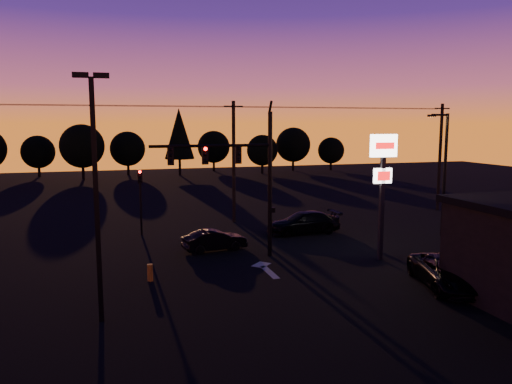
% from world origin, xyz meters
% --- Properties ---
extents(ground, '(120.00, 120.00, 0.00)m').
position_xyz_m(ground, '(0.00, 0.00, 0.00)').
color(ground, black).
rests_on(ground, ground).
extents(lane_arrow, '(1.20, 3.10, 0.01)m').
position_xyz_m(lane_arrow, '(0.50, 1.67, 0.01)').
color(lane_arrow, beige).
rests_on(lane_arrow, ground).
extents(traffic_signal_mast, '(6.79, 0.52, 8.58)m').
position_xyz_m(traffic_signal_mast, '(-0.10, 3.99, 4.94)').
color(traffic_signal_mast, black).
rests_on(traffic_signal_mast, ground).
extents(secondary_signal, '(0.30, 0.31, 4.35)m').
position_xyz_m(secondary_signal, '(-5.00, 11.49, 2.86)').
color(secondary_signal, black).
rests_on(secondary_signal, ground).
extents(parking_lot_light, '(1.25, 0.30, 9.14)m').
position_xyz_m(parking_lot_light, '(-7.50, -3.00, 5.27)').
color(parking_lot_light, black).
rests_on(parking_lot_light, ground).
extents(pylon_sign, '(1.50, 0.28, 6.80)m').
position_xyz_m(pylon_sign, '(7.00, 1.50, 4.91)').
color(pylon_sign, black).
rests_on(pylon_sign, ground).
extents(streetlight, '(1.55, 0.35, 8.00)m').
position_xyz_m(streetlight, '(13.91, 5.50, 4.42)').
color(streetlight, black).
rests_on(streetlight, ground).
extents(utility_pole_1, '(1.40, 0.26, 9.00)m').
position_xyz_m(utility_pole_1, '(2.00, 14.00, 4.59)').
color(utility_pole_1, black).
rests_on(utility_pole_1, ground).
extents(utility_pole_2, '(1.40, 0.26, 9.00)m').
position_xyz_m(utility_pole_2, '(20.00, 14.00, 4.59)').
color(utility_pole_2, black).
rests_on(utility_pole_2, ground).
extents(power_wires, '(36.00, 1.22, 0.07)m').
position_xyz_m(power_wires, '(2.00, 14.00, 8.57)').
color(power_wires, black).
rests_on(power_wires, ground).
extents(bollard, '(0.27, 0.27, 0.81)m').
position_xyz_m(bollard, '(-5.32, 1.34, 0.40)').
color(bollard, '#B56E16').
rests_on(bollard, ground).
extents(tree_1, '(4.54, 4.54, 5.71)m').
position_xyz_m(tree_1, '(-16.00, 53.00, 3.43)').
color(tree_1, black).
rests_on(tree_1, ground).
extents(tree_2, '(5.77, 5.78, 7.26)m').
position_xyz_m(tree_2, '(-10.00, 48.00, 4.37)').
color(tree_2, black).
rests_on(tree_2, ground).
extents(tree_3, '(4.95, 4.95, 6.22)m').
position_xyz_m(tree_3, '(-4.00, 52.00, 3.75)').
color(tree_3, black).
rests_on(tree_3, ground).
extents(tree_4, '(4.18, 4.18, 9.50)m').
position_xyz_m(tree_4, '(3.00, 49.00, 5.93)').
color(tree_4, black).
rests_on(tree_4, ground).
extents(tree_5, '(4.95, 4.95, 6.22)m').
position_xyz_m(tree_5, '(9.00, 54.00, 3.75)').
color(tree_5, black).
rests_on(tree_5, ground).
extents(tree_6, '(4.54, 4.54, 5.71)m').
position_xyz_m(tree_6, '(15.00, 48.00, 3.43)').
color(tree_6, black).
rests_on(tree_6, ground).
extents(tree_7, '(5.36, 5.36, 6.74)m').
position_xyz_m(tree_7, '(21.00, 51.00, 4.06)').
color(tree_7, black).
rests_on(tree_7, ground).
extents(tree_8, '(4.12, 4.12, 5.19)m').
position_xyz_m(tree_8, '(27.00, 50.00, 3.12)').
color(tree_8, black).
rests_on(tree_8, ground).
extents(car_mid, '(3.87, 1.84, 1.22)m').
position_xyz_m(car_mid, '(-1.20, 6.05, 0.61)').
color(car_mid, black).
rests_on(car_mid, ground).
extents(car_right, '(5.04, 2.11, 1.46)m').
position_xyz_m(car_right, '(5.53, 8.88, 0.73)').
color(car_right, black).
rests_on(car_right, ground).
extents(suv_parked, '(3.54, 5.49, 1.41)m').
position_xyz_m(suv_parked, '(7.50, -3.53, 0.70)').
color(suv_parked, black).
rests_on(suv_parked, ground).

